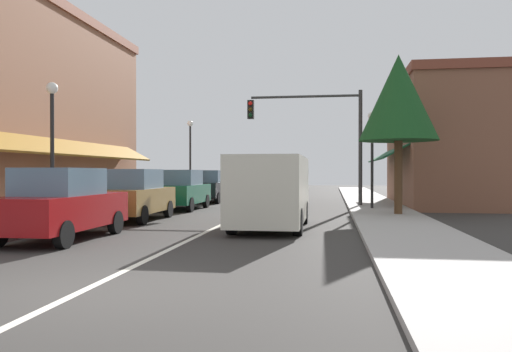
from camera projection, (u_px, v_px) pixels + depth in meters
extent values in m
plane|color=#33302D|center=(260.00, 206.00, 24.75)|extent=(80.00, 80.00, 0.00)
cube|color=gray|center=(153.00, 204.00, 25.56)|extent=(2.60, 56.00, 0.12)
cube|color=#A39E99|center=(375.00, 206.00, 23.93)|extent=(2.60, 56.00, 0.12)
cube|color=silver|center=(260.00, 206.00, 24.75)|extent=(0.14, 52.00, 0.01)
cube|color=#8E5B42|center=(0.00, 115.00, 20.23)|extent=(5.87, 14.00, 7.92)
cube|color=slate|center=(67.00, 179.00, 19.82)|extent=(0.08, 10.64, 1.80)
cube|color=olive|center=(81.00, 148.00, 19.72)|extent=(1.27, 11.76, 0.73)
cube|color=slate|center=(18.00, 51.00, 16.74)|extent=(0.08, 1.10, 1.30)
cube|color=slate|center=(102.00, 83.00, 22.83)|extent=(0.08, 1.10, 1.30)
cube|color=brown|center=(440.00, 147.00, 25.39)|extent=(4.11, 10.00, 5.88)
cube|color=brown|center=(440.00, 85.00, 25.37)|extent=(4.31, 10.20, 0.40)
cube|color=slate|center=(399.00, 177.00, 25.70)|extent=(0.08, 7.60, 1.80)
cube|color=#194C2D|center=(387.00, 154.00, 25.78)|extent=(1.27, 8.40, 0.73)
cube|color=slate|center=(405.00, 117.00, 23.50)|extent=(0.08, 1.10, 1.30)
cube|color=slate|center=(394.00, 126.00, 27.85)|extent=(0.08, 1.10, 1.30)
cube|color=maroon|center=(62.00, 211.00, 12.39)|extent=(1.75, 4.11, 0.80)
cube|color=slate|center=(60.00, 181.00, 12.29)|extent=(1.54, 2.01, 0.66)
cylinder|color=black|center=(61.00, 222.00, 13.84)|extent=(0.21, 0.62, 0.62)
cylinder|color=black|center=(115.00, 222.00, 13.62)|extent=(0.21, 0.62, 0.62)
cylinder|color=black|center=(64.00, 235.00, 10.94)|extent=(0.21, 0.62, 0.62)
cube|color=brown|center=(134.00, 200.00, 17.30)|extent=(1.80, 4.13, 0.80)
cube|color=slate|center=(133.00, 179.00, 17.20)|extent=(1.56, 2.03, 0.66)
cylinder|color=black|center=(127.00, 209.00, 18.75)|extent=(0.21, 0.62, 0.62)
cylinder|color=black|center=(168.00, 209.00, 18.55)|extent=(0.21, 0.62, 0.62)
cylinder|color=black|center=(95.00, 215.00, 16.07)|extent=(0.21, 0.62, 0.62)
cylinder|color=black|center=(142.00, 215.00, 15.86)|extent=(0.21, 0.62, 0.62)
cube|color=#0F4C33|center=(181.00, 194.00, 22.41)|extent=(1.73, 4.11, 0.80)
cube|color=slate|center=(180.00, 177.00, 22.31)|extent=(1.53, 2.01, 0.66)
cylinder|color=black|center=(173.00, 201.00, 23.87)|extent=(0.20, 0.62, 0.62)
cylinder|color=black|center=(206.00, 201.00, 23.64)|extent=(0.20, 0.62, 0.62)
cylinder|color=black|center=(154.00, 204.00, 21.19)|extent=(0.20, 0.62, 0.62)
cylinder|color=black|center=(190.00, 205.00, 20.96)|extent=(0.20, 0.62, 0.62)
cube|color=black|center=(209.00, 189.00, 27.85)|extent=(1.73, 4.10, 0.80)
cube|color=slate|center=(208.00, 176.00, 27.75)|extent=(1.52, 2.00, 0.66)
cylinder|color=black|center=(201.00, 196.00, 29.31)|extent=(0.20, 0.62, 0.62)
cylinder|color=black|center=(228.00, 196.00, 29.08)|extent=(0.20, 0.62, 0.62)
cylinder|color=black|center=(188.00, 198.00, 26.63)|extent=(0.20, 0.62, 0.62)
cylinder|color=black|center=(217.00, 198.00, 26.40)|extent=(0.20, 0.62, 0.62)
cube|color=#B7BABF|center=(229.00, 187.00, 32.64)|extent=(1.73, 4.10, 0.80)
cube|color=slate|center=(229.00, 176.00, 32.54)|extent=(1.52, 2.00, 0.66)
cylinder|color=black|center=(222.00, 192.00, 34.10)|extent=(0.20, 0.62, 0.62)
cylinder|color=black|center=(245.00, 192.00, 33.86)|extent=(0.20, 0.62, 0.62)
cylinder|color=black|center=(213.00, 194.00, 31.43)|extent=(0.20, 0.62, 0.62)
cylinder|color=black|center=(238.00, 194.00, 31.19)|extent=(0.20, 0.62, 0.62)
cube|color=beige|center=(271.00, 189.00, 14.89)|extent=(1.97, 5.00, 1.90)
cube|color=slate|center=(279.00, 174.00, 17.26)|extent=(1.73, 0.28, 0.84)
cube|color=black|center=(280.00, 206.00, 17.45)|extent=(1.86, 0.20, 0.24)
cylinder|color=black|center=(250.00, 212.00, 16.56)|extent=(0.24, 0.72, 0.72)
cylinder|color=black|center=(304.00, 213.00, 16.30)|extent=(0.24, 0.72, 0.72)
cylinder|color=black|center=(232.00, 221.00, 13.50)|extent=(0.24, 0.72, 0.72)
cylinder|color=black|center=(298.00, 222.00, 13.24)|extent=(0.24, 0.72, 0.72)
cylinder|color=#333333|center=(360.00, 149.00, 23.75)|extent=(0.18, 0.18, 5.54)
cylinder|color=#333333|center=(305.00, 97.00, 24.12)|extent=(5.21, 0.12, 0.12)
cube|color=black|center=(251.00, 110.00, 24.33)|extent=(0.30, 0.24, 0.90)
sphere|color=red|center=(250.00, 103.00, 24.20)|extent=(0.20, 0.20, 0.20)
sphere|color=#3D2D0C|center=(250.00, 109.00, 24.20)|extent=(0.20, 0.20, 0.20)
sphere|color=#0C3316|center=(250.00, 115.00, 24.20)|extent=(0.20, 0.20, 0.20)
cylinder|color=black|center=(52.00, 160.00, 15.50)|extent=(0.12, 0.12, 4.07)
sphere|color=white|center=(52.00, 88.00, 15.48)|extent=(0.36, 0.36, 0.36)
cylinder|color=black|center=(372.00, 165.00, 21.71)|extent=(0.12, 0.12, 3.92)
sphere|color=white|center=(372.00, 116.00, 21.70)|extent=(0.36, 0.36, 0.36)
cylinder|color=black|center=(190.00, 163.00, 30.86)|extent=(0.12, 0.12, 4.48)
sphere|color=white|center=(190.00, 123.00, 30.85)|extent=(0.36, 0.36, 0.36)
cylinder|color=#4C331E|center=(398.00, 173.00, 18.72)|extent=(0.30, 0.30, 3.27)
cone|color=#19471E|center=(398.00, 98.00, 18.70)|extent=(2.92, 2.92, 3.21)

